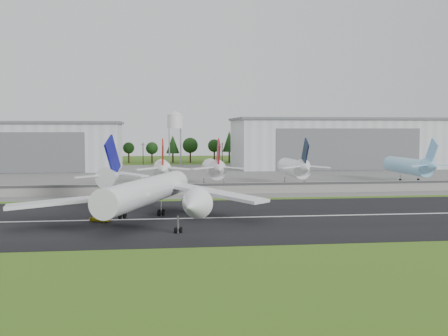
{
  "coord_description": "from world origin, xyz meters",
  "views": [
    {
      "loc": [
        -16.72,
        -111.92,
        19.71
      ],
      "look_at": [
        2.63,
        40.0,
        9.0
      ],
      "focal_mm": 45.0,
      "sensor_mm": 36.0,
      "label": 1
    }
  ],
  "objects": [
    {
      "name": "ground",
      "position": [
        0.0,
        0.0,
        0.0
      ],
      "size": [
        600.0,
        600.0,
        0.0
      ],
      "primitive_type": "plane",
      "color": "#315614",
      "rests_on": "ground"
    },
    {
      "name": "parked_jet_red_b",
      "position": [
        4.01,
        76.57,
        6.25
      ],
      "size": [
        7.36,
        31.29,
        16.76
      ],
      "color": "silver",
      "rests_on": "ground"
    },
    {
      "name": "parked_jet_red_a",
      "position": [
        -13.62,
        76.56,
        6.19
      ],
      "size": [
        7.36,
        31.29,
        16.69
      ],
      "color": "white",
      "rests_on": "ground"
    },
    {
      "name": "parked_jet_skyblue",
      "position": [
        76.81,
        81.58,
        6.23
      ],
      "size": [
        7.36,
        37.29,
        16.79
      ],
      "color": "#8FD0F8",
      "rests_on": "ground"
    },
    {
      "name": "hangar_west",
      "position": [
        -80.0,
        164.92,
        11.63
      ],
      "size": [
        97.0,
        44.0,
        23.2
      ],
      "color": "silver",
      "rests_on": "ground"
    },
    {
      "name": "water_tower",
      "position": [
        -5.0,
        185.0,
        24.55
      ],
      "size": [
        8.4,
        8.4,
        29.4
      ],
      "color": "#99999E",
      "rests_on": "ground"
    },
    {
      "name": "ground_vehicle",
      "position": [
        -27.81,
        7.95,
        0.73
      ],
      "size": [
        4.96,
        3.76,
        1.25
      ],
      "primitive_type": "imported",
      "rotation": [
        0.0,
        0.0,
        1.14
      ],
      "color": "gold",
      "rests_on": "runway"
    },
    {
      "name": "apron",
      "position": [
        0.0,
        120.0,
        0.05
      ],
      "size": [
        320.0,
        150.0,
        0.1
      ],
      "primitive_type": "cube",
      "color": "slate",
      "rests_on": "ground"
    },
    {
      "name": "runway",
      "position": [
        0.0,
        10.0,
        0.05
      ],
      "size": [
        320.0,
        60.0,
        0.1
      ],
      "primitive_type": "cube",
      "color": "black",
      "rests_on": "ground"
    },
    {
      "name": "treeline",
      "position": [
        0.0,
        215.0,
        0.0
      ],
      "size": [
        320.0,
        16.0,
        22.0
      ],
      "primitive_type": null,
      "color": "black",
      "rests_on": "ground"
    },
    {
      "name": "hangar_east",
      "position": [
        75.0,
        164.92,
        12.63
      ],
      "size": [
        102.0,
        47.0,
        25.2
      ],
      "color": "silver",
      "rests_on": "ground"
    },
    {
      "name": "blast_fence",
      "position": [
        0.0,
        54.99,
        1.81
      ],
      "size": [
        240.0,
        0.61,
        3.5
      ],
      "color": "gray",
      "rests_on": "ground"
    },
    {
      "name": "runway_centerline",
      "position": [
        0.0,
        10.0,
        0.11
      ],
      "size": [
        220.0,
        1.0,
        0.02
      ],
      "primitive_type": "cube",
      "color": "white",
      "rests_on": "runway"
    },
    {
      "name": "main_airliner",
      "position": [
        -18.03,
        9.59,
        4.89
      ],
      "size": [
        53.91,
        57.51,
        18.17
      ],
      "rotation": [
        0.0,
        0.0,
        2.8
      ],
      "color": "white",
      "rests_on": "runway"
    },
    {
      "name": "parked_jet_navy",
      "position": [
        32.32,
        76.58,
        6.29
      ],
      "size": [
        7.36,
        31.29,
        16.8
      ],
      "color": "white",
      "rests_on": "ground"
    },
    {
      "name": "utility_poles",
      "position": [
        0.0,
        200.0,
        0.0
      ],
      "size": [
        230.0,
        3.0,
        12.0
      ],
      "primitive_type": null,
      "color": "black",
      "rests_on": "ground"
    }
  ]
}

